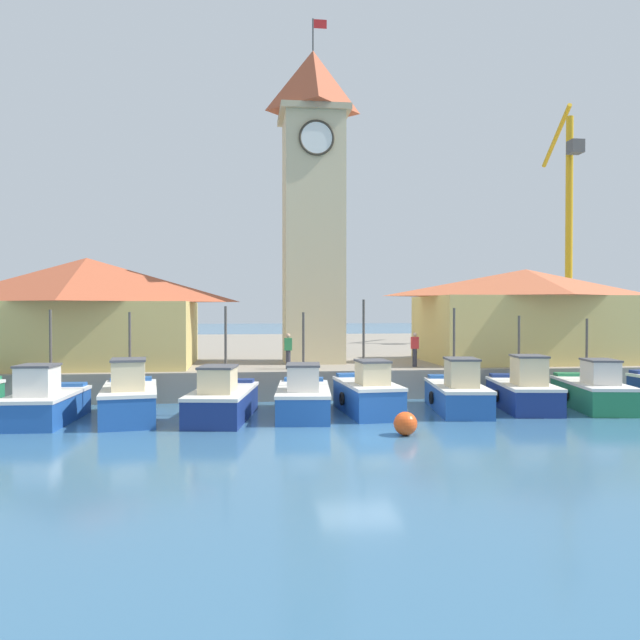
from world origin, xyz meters
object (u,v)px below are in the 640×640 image
(fishing_boat_mid_left, at_px, (222,400))
(fishing_boat_mid_right, at_px, (367,394))
(fishing_boat_left_outer, at_px, (45,402))
(fishing_boat_left_inner, at_px, (129,398))
(warehouse_left, at_px, (87,311))
(dock_worker_along_quay, at_px, (415,349))
(clock_tower, at_px, (313,198))
(mooring_buoy, at_px, (405,424))
(fishing_boat_far_right, at_px, (593,391))
(fishing_boat_center, at_px, (303,397))
(port_crane_near, at_px, (568,255))
(fishing_boat_right_inner, at_px, (457,393))
(fishing_boat_right_outer, at_px, (523,391))
(dock_worker_near_tower, at_px, (288,350))
(warehouse_right, at_px, (526,314))

(fishing_boat_mid_left, bearing_deg, fishing_boat_mid_right, 5.34)
(fishing_boat_mid_right, bearing_deg, fishing_boat_left_outer, -177.67)
(fishing_boat_left_inner, distance_m, warehouse_left, 9.03)
(fishing_boat_mid_right, bearing_deg, dock_worker_along_quay, 57.18)
(fishing_boat_mid_left, height_order, clock_tower, clock_tower)
(mooring_buoy, bearing_deg, fishing_boat_far_right, 25.95)
(fishing_boat_mid_left, height_order, mooring_buoy, fishing_boat_mid_left)
(fishing_boat_far_right, bearing_deg, fishing_boat_center, -178.78)
(port_crane_near, bearing_deg, fishing_boat_mid_left, -138.21)
(fishing_boat_mid_right, relative_size, fishing_boat_right_inner, 0.92)
(fishing_boat_mid_right, height_order, warehouse_left, warehouse_left)
(fishing_boat_right_inner, distance_m, fishing_boat_right_outer, 2.79)
(fishing_boat_center, distance_m, clock_tower, 12.30)
(dock_worker_along_quay, bearing_deg, port_crane_near, 45.67)
(port_crane_near, distance_m, mooring_buoy, 34.75)
(fishing_boat_left_inner, xyz_separation_m, fishing_boat_mid_left, (3.34, -0.24, -0.08))
(fishing_boat_far_right, xyz_separation_m, dock_worker_near_tower, (-12.00, 4.56, 1.44))
(fishing_boat_right_inner, distance_m, clock_tower, 12.96)
(fishing_boat_mid_left, distance_m, fishing_boat_far_right, 14.80)
(fishing_boat_mid_right, bearing_deg, dock_worker_near_tower, 120.44)
(fishing_boat_mid_right, distance_m, fishing_boat_right_inner, 3.62)
(fishing_boat_left_outer, bearing_deg, mooring_buoy, -17.30)
(fishing_boat_far_right, bearing_deg, port_crane_near, 63.48)
(fishing_boat_right_inner, bearing_deg, fishing_boat_far_right, -0.17)
(fishing_boat_mid_left, bearing_deg, dock_worker_along_quay, 32.55)
(fishing_boat_right_outer, bearing_deg, fishing_boat_mid_left, -176.46)
(clock_tower, bearing_deg, fishing_boat_left_outer, -140.75)
(fishing_boat_center, distance_m, port_crane_near, 33.52)
(fishing_boat_right_outer, height_order, warehouse_right, warehouse_right)
(fishing_boat_center, height_order, warehouse_right, warehouse_right)
(fishing_boat_right_inner, bearing_deg, fishing_boat_left_inner, -178.29)
(fishing_boat_right_inner, height_order, warehouse_left, warehouse_left)
(clock_tower, xyz_separation_m, warehouse_left, (-10.99, -0.64, -5.75))
(warehouse_right, relative_size, dock_worker_along_quay, 6.69)
(fishing_boat_left_outer, distance_m, warehouse_right, 23.27)
(clock_tower, bearing_deg, warehouse_left, -176.69)
(fishing_boat_left_inner, xyz_separation_m, port_crane_near, (29.50, 23.15, 7.46))
(fishing_boat_left_inner, relative_size, warehouse_left, 0.48)
(warehouse_left, bearing_deg, mooring_buoy, -43.02)
(warehouse_right, xyz_separation_m, dock_worker_along_quay, (-6.63, -2.41, -1.60))
(fishing_boat_mid_right, distance_m, clock_tower, 12.13)
(fishing_boat_left_outer, bearing_deg, clock_tower, 39.25)
(fishing_boat_mid_left, height_order, dock_worker_near_tower, fishing_boat_mid_left)
(fishing_boat_left_outer, bearing_deg, fishing_boat_center, 1.90)
(warehouse_right, distance_m, dock_worker_along_quay, 7.23)
(warehouse_left, height_order, dock_worker_along_quay, warehouse_left)
(mooring_buoy, bearing_deg, warehouse_left, 136.98)
(fishing_boat_left_outer, height_order, fishing_boat_mid_right, fishing_boat_mid_right)
(port_crane_near, distance_m, dock_worker_along_quay, 25.57)
(fishing_boat_right_inner, bearing_deg, warehouse_left, 154.95)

